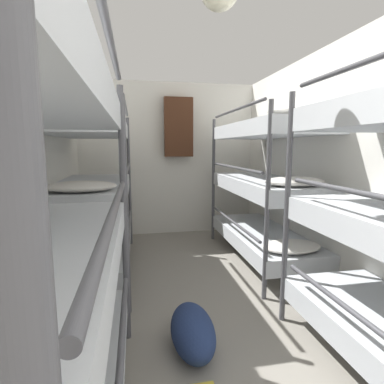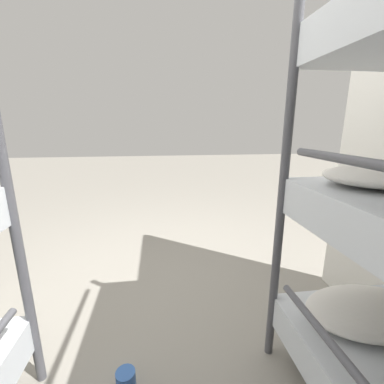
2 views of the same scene
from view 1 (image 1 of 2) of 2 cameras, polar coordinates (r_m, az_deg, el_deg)
wall_left at (r=2.40m, az=-32.17°, el=2.44°), size 0.06×5.27×2.41m
wall_right at (r=2.96m, az=30.33°, el=3.50°), size 0.06×5.27×2.41m
wall_back at (r=4.86m, az=-4.51°, el=6.16°), size 2.88×0.06×2.41m
bunk_stack_left_near at (r=1.28m, az=-31.92°, el=-13.42°), size 0.78×1.92×1.84m
bunk_stack_left_far at (r=3.39m, az=-18.47°, el=0.47°), size 0.78×1.92×1.84m
bunk_stack_right_far at (r=3.69m, az=13.74°, el=1.30°), size 0.78×1.92×1.84m
duffel_bag at (r=2.27m, az=0.12°, el=-24.99°), size 0.30×0.58×0.30m
hanging_coat at (r=4.74m, az=-2.58°, el=12.21°), size 0.44×0.12×0.90m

